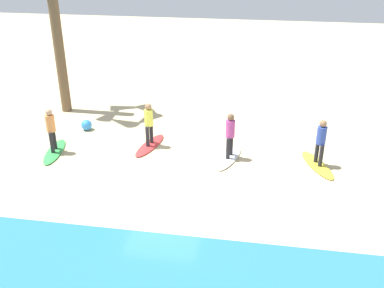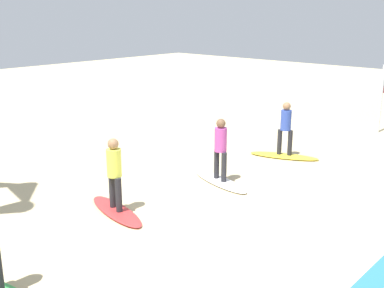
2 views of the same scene
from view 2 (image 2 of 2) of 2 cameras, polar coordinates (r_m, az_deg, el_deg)
name	(u,v)px [view 2 (image 2 of 2)]	position (r m, az deg, el deg)	size (l,w,h in m)	color
ground_plane	(222,227)	(10.11, 3.65, -9.96)	(60.00, 60.00, 0.00)	#CCB789
surfboard_yellow	(284,156)	(14.94, 11.00, -1.42)	(2.10, 0.56, 0.09)	yellow
surfer_yellow	(286,125)	(14.68, 11.20, 2.28)	(0.32, 0.44, 1.64)	#232328
surfboard_white	(220,181)	(12.56, 3.38, -4.48)	(2.10, 0.56, 0.09)	white
surfer_white	(221,145)	(12.25, 3.45, -0.12)	(0.32, 0.45, 1.64)	#232328
surfboard_red	(116,211)	(10.89, -9.09, -7.94)	(2.10, 0.56, 0.09)	red
surfer_red	(114,169)	(10.53, -9.32, -2.99)	(0.32, 0.45, 1.64)	#232328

